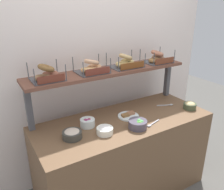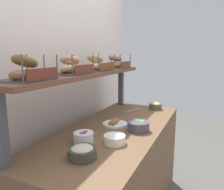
{
  "view_description": "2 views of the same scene",
  "coord_description": "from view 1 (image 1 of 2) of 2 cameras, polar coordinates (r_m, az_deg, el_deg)",
  "views": [
    {
      "loc": [
        -1.11,
        -1.61,
        1.88
      ],
      "look_at": [
        -0.08,
        0.09,
        1.09
      ],
      "focal_mm": 37.14,
      "sensor_mm": 36.0,
      "label": 1
    },
    {
      "loc": [
        -1.5,
        -0.66,
        1.42
      ],
      "look_at": [
        0.06,
        0.05,
        1.1
      ],
      "focal_mm": 35.07,
      "sensor_mm": 36.0,
      "label": 2
    }
  ],
  "objects": [
    {
      "name": "bagel_basket_sesame",
      "position": [
        2.36,
        3.36,
        8.03
      ],
      "size": [
        0.32,
        0.24,
        0.15
      ],
      "color": "#4C4C51",
      "rests_on": "upper_shelf"
    },
    {
      "name": "bowl_cream_cheese",
      "position": [
        1.98,
        -1.78,
        -8.59
      ],
      "size": [
        0.14,
        0.14,
        0.07
      ],
      "color": "white",
      "rests_on": "deli_counter"
    },
    {
      "name": "ground_plane",
      "position": [
        2.72,
        2.57,
        -22.18
      ],
      "size": [
        8.0,
        8.0,
        0.0
      ],
      "primitive_type": "plane",
      "color": "#595651"
    },
    {
      "name": "bowl_beet_salad",
      "position": [
        2.1,
        -6.06,
        -6.72
      ],
      "size": [
        0.13,
        0.13,
        0.08
      ],
      "color": "white",
      "rests_on": "deli_counter"
    },
    {
      "name": "serving_spoon_near_plate",
      "position": [
        2.16,
        9.74,
        -7.08
      ],
      "size": [
        0.18,
        0.07,
        0.01
      ],
      "color": "#B7B7BC",
      "rests_on": "deli_counter"
    },
    {
      "name": "serving_spoon_by_edge",
      "position": [
        2.58,
        13.53,
        -2.38
      ],
      "size": [
        0.17,
        0.08,
        0.01
      ],
      "color": "#B7B7BC",
      "rests_on": "deli_counter"
    },
    {
      "name": "deli_counter",
      "position": [
        2.44,
        2.74,
        -14.98
      ],
      "size": [
        1.7,
        0.7,
        0.85
      ],
      "primitive_type": "cube",
      "color": "brown",
      "rests_on": "ground_plane"
    },
    {
      "name": "bowl_tuna_salad",
      "position": [
        1.95,
        -9.8,
        -9.41
      ],
      "size": [
        0.16,
        0.16,
        0.08
      ],
      "color": "#393933",
      "rests_on": "deli_counter"
    },
    {
      "name": "bagel_basket_cinnamon_raisin",
      "position": [
        2.02,
        -15.77,
        4.89
      ],
      "size": [
        0.27,
        0.25,
        0.15
      ],
      "color": "#4C4C51",
      "rests_on": "upper_shelf"
    },
    {
      "name": "serving_plate_white",
      "position": [
        2.27,
        4.03,
        -5.11
      ],
      "size": [
        0.2,
        0.2,
        0.04
      ],
      "color": "white",
      "rests_on": "deli_counter"
    },
    {
      "name": "bagel_basket_plain",
      "position": [
        2.16,
        -5.03,
        6.75
      ],
      "size": [
        0.28,
        0.24,
        0.14
      ],
      "color": "#4C4C51",
      "rests_on": "upper_shelf"
    },
    {
      "name": "upper_shelf",
      "position": [
        2.27,
        -0.69,
        5.92
      ],
      "size": [
        1.66,
        0.32,
        0.03
      ],
      "primitive_type": "cube",
      "color": "brown",
      "rests_on": "shelf_riser_left"
    },
    {
      "name": "bowl_veggie_mix",
      "position": [
        2.07,
        6.42,
        -7.1
      ],
      "size": [
        0.17,
        0.17,
        0.08
      ],
      "color": "#4F4957",
      "rests_on": "deli_counter"
    },
    {
      "name": "shelf_riser_right",
      "position": [
        2.8,
        13.42,
        3.82
      ],
      "size": [
        0.05,
        0.05,
        0.4
      ],
      "primitive_type": "cube",
      "color": "#4C4C51",
      "rests_on": "deli_counter"
    },
    {
      "name": "bagel_basket_everything",
      "position": [
        2.59,
        11.01,
        8.89
      ],
      "size": [
        0.3,
        0.26,
        0.14
      ],
      "color": "#4C4C51",
      "rests_on": "upper_shelf"
    },
    {
      "name": "bowl_hummus",
      "position": [
        2.55,
        18.61,
        -2.45
      ],
      "size": [
        0.13,
        0.13,
        0.08
      ],
      "color": "#465136",
      "rests_on": "deli_counter"
    },
    {
      "name": "back_wall",
      "position": [
        2.53,
        -3.93,
        5.97
      ],
      "size": [
        2.9,
        0.06,
        2.4
      ],
      "primitive_type": "cube",
      "color": "white",
      "rests_on": "ground_plane"
    },
    {
      "name": "shelf_riser_left",
      "position": [
        2.09,
        -19.75,
        -3.22
      ],
      "size": [
        0.05,
        0.05,
        0.4
      ],
      "primitive_type": "cube",
      "color": "#4C4C51",
      "rests_on": "deli_counter"
    }
  ]
}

